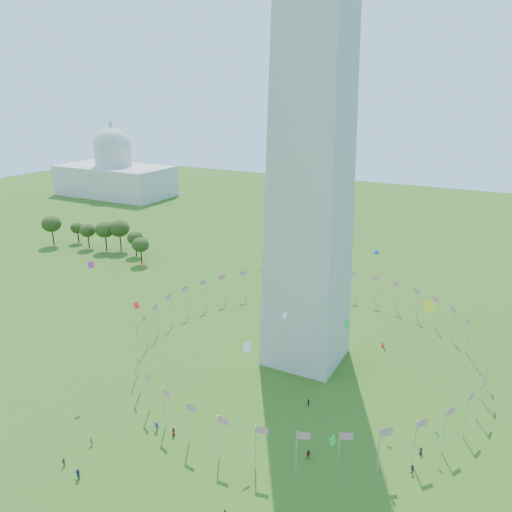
# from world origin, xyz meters

# --- Properties ---
(ground) EXTENTS (600.00, 600.00, 0.00)m
(ground) POSITION_xyz_m (0.00, 0.00, 0.00)
(ground) COLOR #2C5313
(ground) RESTS_ON ground
(flag_ring) EXTENTS (80.24, 80.24, 9.00)m
(flag_ring) POSITION_xyz_m (-0.00, 50.00, 4.50)
(flag_ring) COLOR silver
(flag_ring) RESTS_ON ground
(capitol_building) EXTENTS (70.00, 35.00, 46.00)m
(capitol_building) POSITION_xyz_m (-180.00, 180.00, 23.00)
(capitol_building) COLOR beige
(capitol_building) RESTS_ON ground
(crowd) EXTENTS (73.27, 73.93, 1.99)m
(crowd) POSITION_xyz_m (13.69, 4.20, 0.88)
(crowd) COLOR #19402B
(crowd) RESTS_ON ground
(kites_aloft) EXTENTS (117.01, 51.82, 35.69)m
(kites_aloft) POSITION_xyz_m (4.98, 24.41, 19.19)
(kites_aloft) COLOR red
(kites_aloft) RESTS_ON ground
(tree_line_west) EXTENTS (55.56, 16.02, 12.57)m
(tree_line_west) POSITION_xyz_m (-106.34, 90.85, 5.64)
(tree_line_west) COLOR #374C19
(tree_line_west) RESTS_ON ground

